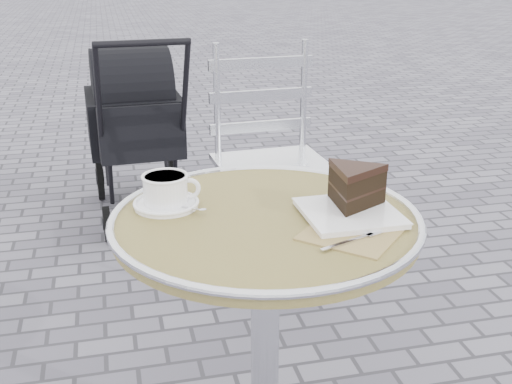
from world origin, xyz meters
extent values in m
cylinder|color=silver|center=(0.00, 0.00, 0.36)|extent=(0.07, 0.07, 0.67)
cylinder|color=tan|center=(0.00, 0.00, 0.71)|extent=(0.70, 0.70, 0.03)
torus|color=silver|center=(0.00, 0.00, 0.73)|extent=(0.72, 0.72, 0.02)
cylinder|color=white|center=(-0.22, 0.12, 0.74)|extent=(0.15, 0.15, 0.01)
cylinder|color=white|center=(-0.22, 0.12, 0.77)|extent=(0.12, 0.12, 0.07)
torus|color=white|center=(-0.16, 0.11, 0.77)|extent=(0.05, 0.02, 0.05)
cylinder|color=beige|center=(-0.22, 0.12, 0.80)|extent=(0.09, 0.09, 0.01)
cube|color=#977C53|center=(0.16, -0.13, 0.73)|extent=(0.27, 0.27, 0.00)
cube|color=white|center=(0.19, -0.04, 0.74)|extent=(0.21, 0.21, 0.01)
cylinder|color=silver|center=(0.11, 0.81, 0.24)|extent=(0.03, 0.03, 0.49)
cylinder|color=silver|center=(0.48, 0.82, 0.24)|extent=(0.03, 0.03, 0.49)
cylinder|color=silver|center=(0.09, 1.17, 0.24)|extent=(0.03, 0.03, 0.49)
cylinder|color=silver|center=(0.46, 1.19, 0.24)|extent=(0.03, 0.03, 0.49)
cube|color=silver|center=(0.29, 1.00, 0.50)|extent=(0.45, 0.45, 0.02)
cube|color=black|center=(-0.20, 1.84, 0.45)|extent=(0.42, 0.63, 0.37)
cylinder|color=black|center=(-0.18, 1.33, 0.95)|extent=(0.39, 0.05, 0.03)
cylinder|color=black|center=(-0.38, 1.55, 0.08)|extent=(0.04, 0.17, 0.17)
cylinder|color=black|center=(0.01, 1.57, 0.08)|extent=(0.04, 0.17, 0.17)
cylinder|color=black|center=(-0.41, 2.11, 0.13)|extent=(0.04, 0.26, 0.26)
cylinder|color=black|center=(-0.02, 2.12, 0.13)|extent=(0.04, 0.26, 0.26)
camera|label=1|loc=(-0.33, -1.31, 1.31)|focal=45.00mm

